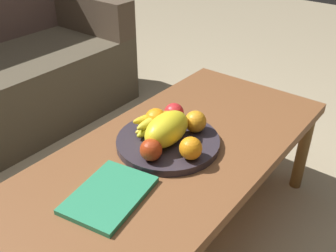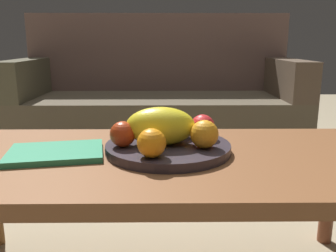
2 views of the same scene
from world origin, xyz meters
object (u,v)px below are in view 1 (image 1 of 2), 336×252
object	(u,v)px
orange_left	(156,119)
apple_front	(150,150)
banana_bunch	(153,123)
apple_left	(174,113)
orange_front	(195,122)
magazine	(109,195)
coffee_table	(171,161)
orange_right	(191,148)
melon_large_front	(166,130)
fruit_bowl	(168,142)

from	to	relation	value
orange_left	apple_front	bearing A→B (deg)	-146.17
banana_bunch	apple_left	bearing A→B (deg)	-11.13
orange_front	banana_bunch	xyz separation A→B (m)	(-0.09, 0.11, -0.01)
apple_left	magazine	bearing A→B (deg)	-168.78
coffee_table	orange_right	distance (m)	0.14
coffee_table	banana_bunch	world-z (taller)	banana_bunch
apple_left	magazine	xyz separation A→B (m)	(-0.41, -0.08, -0.05)
coffee_table	banana_bunch	distance (m)	0.14
apple_front	magazine	xyz separation A→B (m)	(-0.18, -0.00, -0.05)
melon_large_front	orange_left	world-z (taller)	melon_large_front
coffee_table	apple_left	size ratio (longest dim) A/B	18.10
coffee_table	magazine	bearing A→B (deg)	179.89
banana_bunch	magazine	bearing A→B (deg)	-162.54
orange_left	magazine	bearing A→B (deg)	-163.22
fruit_bowl	melon_large_front	distance (m)	0.07
orange_front	orange_right	size ratio (longest dim) A/B	1.05
orange_front	orange_right	bearing A→B (deg)	-150.79
coffee_table	orange_right	size ratio (longest dim) A/B	17.81
apple_front	orange_right	bearing A→B (deg)	-49.58
melon_large_front	coffee_table	bearing A→B (deg)	-78.94
apple_left	banana_bunch	world-z (taller)	apple_left
apple_front	apple_left	world-z (taller)	apple_left
fruit_bowl	apple_front	xyz separation A→B (m)	(-0.12, -0.03, 0.05)
apple_left	coffee_table	bearing A→B (deg)	-146.34
fruit_bowl	orange_left	size ratio (longest dim) A/B	4.46
coffee_table	orange_right	world-z (taller)	orange_right
orange_left	magazine	world-z (taller)	orange_left
coffee_table	apple_front	xyz separation A→B (m)	(-0.10, 0.00, 0.10)
coffee_table	orange_right	bearing A→B (deg)	-102.81
coffee_table	magazine	xyz separation A→B (m)	(-0.28, 0.00, 0.05)
orange_front	orange_left	size ratio (longest dim) A/B	0.97
coffee_table	fruit_bowl	world-z (taller)	fruit_bowl
banana_bunch	magazine	size ratio (longest dim) A/B	0.68
orange_front	banana_bunch	distance (m)	0.14
apple_front	orange_front	bearing A→B (deg)	-4.63
banana_bunch	coffee_table	bearing A→B (deg)	-106.55
magazine	orange_left	bearing A→B (deg)	6.63
melon_large_front	apple_left	world-z (taller)	melon_large_front
apple_left	orange_right	bearing A→B (deg)	-129.55
melon_large_front	orange_right	size ratio (longest dim) A/B	2.62
fruit_bowl	orange_front	bearing A→B (deg)	-24.64
melon_large_front	apple_left	distance (m)	0.14
coffee_table	melon_large_front	size ratio (longest dim) A/B	6.79
coffee_table	orange_front	world-z (taller)	orange_front
fruit_bowl	orange_right	size ratio (longest dim) A/B	4.82
fruit_bowl	orange_right	bearing A→B (deg)	-108.98
apple_front	melon_large_front	bearing A→B (deg)	8.72
melon_large_front	apple_left	size ratio (longest dim) A/B	2.67
coffee_table	melon_large_front	xyz separation A→B (m)	(-0.00, 0.02, 0.12)
banana_bunch	magazine	distance (m)	0.33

